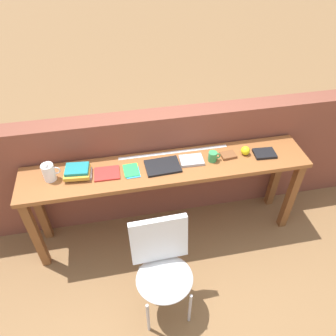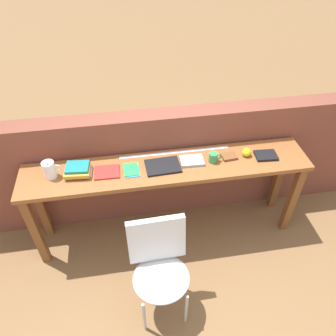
# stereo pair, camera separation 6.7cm
# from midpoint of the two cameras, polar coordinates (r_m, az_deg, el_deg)

# --- Properties ---
(ground_plane) EXTENTS (40.00, 40.00, 0.00)m
(ground_plane) POSITION_cam_midpoint_polar(r_m,az_deg,el_deg) (3.29, 1.32, -14.75)
(ground_plane) COLOR brown
(brick_wall_back) EXTENTS (6.00, 0.20, 1.20)m
(brick_wall_back) POSITION_cam_midpoint_polar(r_m,az_deg,el_deg) (3.25, -0.52, 0.54)
(brick_wall_back) COLOR brown
(brick_wall_back) RESTS_ON ground
(sideboard) EXTENTS (2.50, 0.44, 0.88)m
(sideboard) POSITION_cam_midpoint_polar(r_m,az_deg,el_deg) (2.91, 0.50, -1.71)
(sideboard) COLOR brown
(sideboard) RESTS_ON ground
(chair_white_moulded) EXTENTS (0.45, 0.46, 0.89)m
(chair_white_moulded) POSITION_cam_midpoint_polar(r_m,az_deg,el_deg) (2.60, -0.70, -16.56)
(chair_white_moulded) COLOR silver
(chair_white_moulded) RESTS_ON ground
(pitcher_white) EXTENTS (0.14, 0.10, 0.18)m
(pitcher_white) POSITION_cam_midpoint_polar(r_m,az_deg,el_deg) (2.82, -19.28, -0.26)
(pitcher_white) COLOR white
(pitcher_white) RESTS_ON sideboard
(book_stack_leftmost) EXTENTS (0.23, 0.19, 0.08)m
(book_stack_leftmost) POSITION_cam_midpoint_polar(r_m,az_deg,el_deg) (2.80, -14.78, -0.40)
(book_stack_leftmost) COLOR #9E9EA3
(book_stack_leftmost) RESTS_ON sideboard
(magazine_cycling) EXTENTS (0.21, 0.17, 0.01)m
(magazine_cycling) POSITION_cam_midpoint_polar(r_m,az_deg,el_deg) (2.78, -9.90, -0.71)
(magazine_cycling) COLOR red
(magazine_cycling) RESTS_ON sideboard
(pamphlet_pile_colourful) EXTENTS (0.14, 0.18, 0.01)m
(pamphlet_pile_colourful) POSITION_cam_midpoint_polar(r_m,az_deg,el_deg) (2.78, -5.61, -0.32)
(pamphlet_pile_colourful) COLOR orange
(pamphlet_pile_colourful) RESTS_ON sideboard
(book_open_centre) EXTENTS (0.30, 0.22, 0.02)m
(book_open_centre) POSITION_cam_midpoint_polar(r_m,az_deg,el_deg) (2.80, -0.22, 0.33)
(book_open_centre) COLOR black
(book_open_centre) RESTS_ON sideboard
(book_grey_hardcover) EXTENTS (0.21, 0.16, 0.02)m
(book_grey_hardcover) POSITION_cam_midpoint_polar(r_m,az_deg,el_deg) (2.86, 4.85, 1.28)
(book_grey_hardcover) COLOR #9E9EA3
(book_grey_hardcover) RESTS_ON sideboard
(mug) EXTENTS (0.11, 0.08, 0.09)m
(mug) POSITION_cam_midpoint_polar(r_m,az_deg,el_deg) (2.86, 8.59, 1.84)
(mug) COLOR #338C4C
(mug) RESTS_ON sideboard
(leather_journal_brown) EXTENTS (0.14, 0.11, 0.02)m
(leather_journal_brown) POSITION_cam_midpoint_polar(r_m,az_deg,el_deg) (2.95, 11.23, 1.99)
(leather_journal_brown) COLOR brown
(leather_journal_brown) RESTS_ON sideboard
(sports_ball_small) EXTENTS (0.08, 0.08, 0.08)m
(sports_ball_small) POSITION_cam_midpoint_polar(r_m,az_deg,el_deg) (2.98, 14.15, 2.68)
(sports_ball_small) COLOR yellow
(sports_ball_small) RESTS_ON sideboard
(book_repair_rightmost) EXTENTS (0.20, 0.15, 0.02)m
(book_repair_rightmost) POSITION_cam_midpoint_polar(r_m,az_deg,el_deg) (3.04, 17.29, 2.10)
(book_repair_rightmost) COLOR black
(book_repair_rightmost) RESTS_ON sideboard
(ruler_metal_back_edge) EXTENTS (1.00, 0.03, 0.00)m
(ruler_metal_back_edge) POSITION_cam_midpoint_polar(r_m,az_deg,el_deg) (2.95, 1.80, 2.73)
(ruler_metal_back_edge) COLOR silver
(ruler_metal_back_edge) RESTS_ON sideboard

